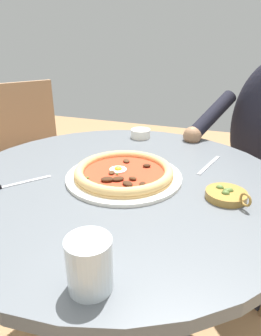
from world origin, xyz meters
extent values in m
cylinder|color=#565B60|center=(0.00, 0.00, 0.70)|extent=(0.95, 0.95, 0.03)
cylinder|color=#4E5257|center=(0.00, 0.00, 0.35)|extent=(0.08, 0.08, 0.66)
cylinder|color=white|center=(-0.01, -0.01, 0.72)|extent=(0.32, 0.32, 0.01)
cylinder|color=#E0B26B|center=(-0.01, -0.01, 0.73)|extent=(0.28, 0.28, 0.01)
torus|color=#E0B26B|center=(-0.01, -0.01, 0.74)|extent=(0.28, 0.28, 0.03)
cylinder|color=red|center=(-0.01, -0.01, 0.73)|extent=(0.26, 0.26, 0.00)
cylinder|color=white|center=(0.01, -0.01, 0.74)|extent=(0.05, 0.05, 0.00)
ellipsoid|color=yellow|center=(0.01, -0.01, 0.74)|extent=(0.02, 0.02, 0.02)
ellipsoid|color=#3D2314|center=(-0.08, 0.06, 0.74)|extent=(0.02, 0.02, 0.01)
ellipsoid|color=#3D2314|center=(-0.06, -0.06, 0.74)|extent=(0.03, 0.02, 0.01)
ellipsoid|color=#4C2D19|center=(-0.05, 0.03, 0.74)|extent=(0.02, 0.02, 0.01)
ellipsoid|color=#3D2314|center=(-0.05, 0.07, 0.74)|extent=(0.04, 0.03, 0.01)
ellipsoid|color=#4C2D19|center=(0.02, 0.02, 0.74)|extent=(0.02, 0.03, 0.01)
ellipsoid|color=#4C2D19|center=(0.01, -0.07, 0.74)|extent=(0.03, 0.03, 0.01)
ellipsoid|color=#3D2314|center=(0.01, 0.06, 0.74)|extent=(0.04, 0.04, 0.01)
ellipsoid|color=#3D2314|center=(-0.01, 0.05, 0.74)|extent=(0.04, 0.04, 0.01)
ellipsoid|color=#4C2D19|center=(-0.04, 0.10, 0.74)|extent=(0.03, 0.02, 0.01)
ellipsoid|color=#2D6B28|center=(0.07, 0.07, 0.74)|extent=(0.01, 0.01, 0.00)
ellipsoid|color=#2D6B28|center=(0.01, 0.00, 0.74)|extent=(0.01, 0.01, 0.00)
ellipsoid|color=#2D6B28|center=(0.00, 0.02, 0.74)|extent=(0.01, 0.01, 0.00)
cylinder|color=silver|center=(-0.10, 0.38, 0.76)|extent=(0.07, 0.07, 0.09)
cylinder|color=silver|center=(-0.10, 0.38, 0.74)|extent=(0.06, 0.06, 0.05)
cube|color=silver|center=(0.23, 0.11, 0.71)|extent=(0.09, 0.11, 0.00)
cylinder|color=white|center=(0.06, -0.37, 0.73)|extent=(0.08, 0.08, 0.03)
cylinder|color=olive|center=(0.06, -0.37, 0.74)|extent=(0.06, 0.06, 0.01)
cylinder|color=olive|center=(-0.29, 0.01, 0.72)|extent=(0.10, 0.10, 0.02)
torus|color=olive|center=(-0.33, 0.05, 0.74)|extent=(0.03, 0.03, 0.03)
ellipsoid|color=#516B2D|center=(-0.29, 0.01, 0.73)|extent=(0.02, 0.02, 0.02)
ellipsoid|color=#516B2D|center=(-0.29, 0.01, 0.73)|extent=(0.02, 0.02, 0.02)
ellipsoid|color=#516B2D|center=(-0.27, 0.00, 0.73)|extent=(0.02, 0.02, 0.02)
ellipsoid|color=#516B2D|center=(-0.29, 0.03, 0.73)|extent=(0.02, 0.02, 0.02)
cube|color=#BCBCC1|center=(-0.23, -0.18, 0.71)|extent=(0.05, 0.16, 0.00)
cube|color=#282833|center=(-0.44, -0.56, 0.23)|extent=(0.44, 0.43, 0.45)
cylinder|color=black|center=(-0.19, -0.49, 0.79)|extent=(0.18, 0.24, 0.18)
sphere|color=#936B4C|center=(-0.14, -0.40, 0.73)|extent=(0.07, 0.07, 0.07)
cylinder|color=#8E6B4C|center=(-0.20, -0.57, 0.23)|extent=(0.02, 0.02, 0.46)
cylinder|color=#8E6B4C|center=(-0.43, -0.87, 0.23)|extent=(0.02, 0.02, 0.46)
cube|color=#957050|center=(0.67, -0.49, 0.45)|extent=(0.61, 0.61, 0.02)
cube|color=#957050|center=(0.84, -0.62, 0.66)|extent=(0.25, 0.33, 0.40)
cylinder|color=#8E6B4C|center=(0.63, -0.22, 0.22)|extent=(0.02, 0.02, 0.44)
cylinder|color=#8E6B4C|center=(0.40, -0.54, 0.22)|extent=(0.02, 0.02, 0.44)
cylinder|color=#8E6B4C|center=(0.72, -0.77, 0.22)|extent=(0.02, 0.02, 0.44)
camera|label=1|loc=(-0.29, 0.70, 1.08)|focal=32.02mm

